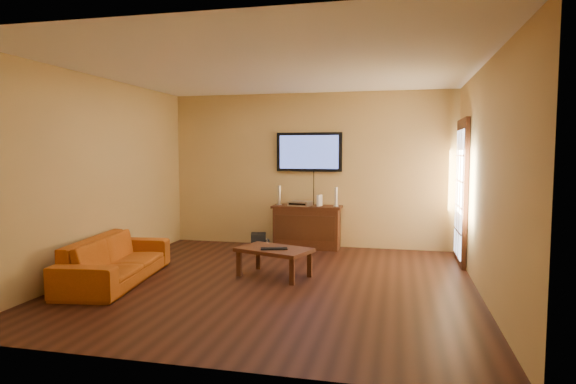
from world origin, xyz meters
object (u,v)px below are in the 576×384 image
(television, at_px, (309,152))
(speaker_left, at_px, (279,196))
(sofa, at_px, (116,252))
(game_console, at_px, (320,200))
(media_console, at_px, (307,227))
(speaker_right, at_px, (336,198))
(bottle, at_px, (268,244))
(keyboard, at_px, (274,248))
(subwoofer, at_px, (259,240))
(coffee_table, at_px, (274,252))
(av_receiver, at_px, (300,203))

(television, height_order, speaker_left, television)
(sofa, bearing_deg, game_console, -47.78)
(game_console, bearing_deg, media_console, -165.11)
(television, height_order, speaker_right, television)
(bottle, xyz_separation_m, keyboard, (0.58, -1.78, 0.31))
(media_console, relative_size, game_console, 6.10)
(media_console, xyz_separation_m, sofa, (-2.01, -2.67, 0.01))
(game_console, xyz_separation_m, bottle, (-0.86, -0.26, -0.75))
(game_console, height_order, subwoofer, game_console)
(game_console, distance_m, keyboard, 2.11)
(game_console, distance_m, subwoofer, 1.28)
(coffee_table, xyz_separation_m, bottle, (-0.56, 1.71, -0.24))
(media_console, bearing_deg, av_receiver, -154.87)
(coffee_table, distance_m, av_receiver, 1.98)
(media_console, distance_m, sofa, 3.34)
(speaker_right, bearing_deg, media_console, -178.30)
(speaker_left, bearing_deg, media_console, -2.95)
(speaker_left, relative_size, speaker_right, 1.04)
(speaker_left, xyz_separation_m, game_console, (0.72, -0.04, -0.06))
(subwoofer, bearing_deg, game_console, -6.97)
(subwoofer, bearing_deg, bottle, -44.94)
(keyboard, bearing_deg, speaker_right, 74.97)
(media_console, distance_m, bottle, 0.75)
(coffee_table, height_order, keyboard, keyboard)
(sofa, xyz_separation_m, av_receiver, (1.90, 2.62, 0.40))
(speaker_right, height_order, subwoofer, speaker_right)
(keyboard, bearing_deg, bottle, 108.03)
(speaker_left, height_order, game_console, speaker_left)
(game_console, distance_m, bottle, 1.17)
(game_console, bearing_deg, subwoofer, -153.56)
(media_console, xyz_separation_m, game_console, (0.22, -0.01, 0.47))
(sofa, bearing_deg, television, -42.86)
(media_console, distance_m, coffee_table, 1.98)
(speaker_right, distance_m, keyboard, 2.20)
(television, xyz_separation_m, av_receiver, (-0.11, -0.24, -0.88))
(game_console, bearing_deg, television, 155.92)
(coffee_table, bearing_deg, subwoofer, 112.59)
(subwoofer, distance_m, bottle, 0.23)
(speaker_right, height_order, game_console, speaker_right)
(television, distance_m, speaker_left, 0.93)
(game_console, bearing_deg, bottle, -144.73)
(media_console, height_order, av_receiver, av_receiver)
(subwoofer, xyz_separation_m, keyboard, (0.77, -1.89, 0.27))
(bottle, bearing_deg, av_receiver, 23.28)
(media_console, bearing_deg, game_console, -3.20)
(speaker_left, relative_size, keyboard, 0.90)
(av_receiver, relative_size, keyboard, 0.97)
(keyboard, bearing_deg, game_console, 82.30)
(subwoofer, bearing_deg, speaker_right, -7.55)
(television, bearing_deg, media_console, -90.00)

